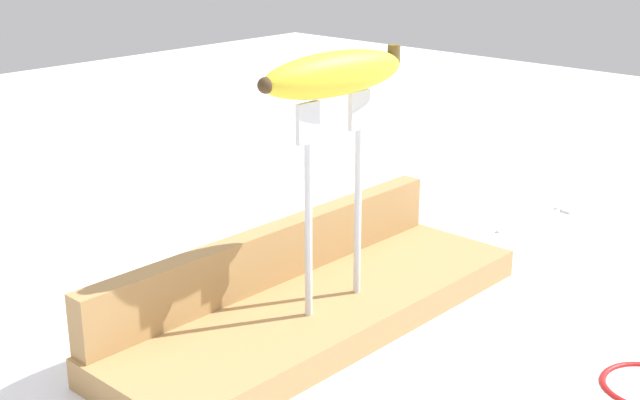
% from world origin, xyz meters
% --- Properties ---
extents(ground_plane, '(3.00, 3.00, 0.00)m').
position_xyz_m(ground_plane, '(0.00, 0.00, 0.00)').
color(ground_plane, silver).
extents(wooden_board, '(0.47, 0.15, 0.03)m').
position_xyz_m(wooden_board, '(0.00, 0.00, 0.01)').
color(wooden_board, '#A87F4C').
rests_on(wooden_board, ground).
extents(board_backstop, '(0.46, 0.02, 0.06)m').
position_xyz_m(board_backstop, '(0.00, 0.06, 0.06)').
color(board_backstop, '#A87F4C').
rests_on(board_backstop, wooden_board).
extents(fork_stand_center, '(0.09, 0.01, 0.20)m').
position_xyz_m(fork_stand_center, '(0.00, -0.02, 0.15)').
color(fork_stand_center, silver).
rests_on(fork_stand_center, wooden_board).
extents(banana_raised_center, '(0.17, 0.05, 0.04)m').
position_xyz_m(banana_raised_center, '(-0.00, -0.02, 0.25)').
color(banana_raised_center, yellow).
rests_on(banana_raised_center, fork_stand_center).
extents(fork_fallen_near, '(0.16, 0.04, 0.01)m').
position_xyz_m(fork_fallen_near, '(0.44, -0.01, 0.00)').
color(fork_fallen_near, silver).
rests_on(fork_fallen_near, ground).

